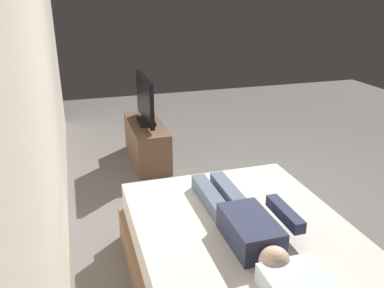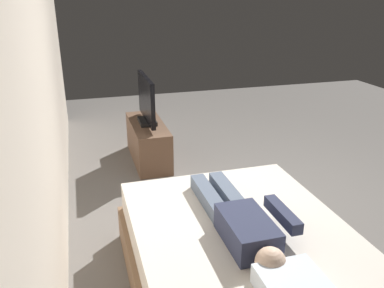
{
  "view_description": "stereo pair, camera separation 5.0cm",
  "coord_description": "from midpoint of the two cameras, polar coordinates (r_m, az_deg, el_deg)",
  "views": [
    {
      "loc": [
        -3.05,
        1.55,
        2.07
      ],
      "look_at": [
        0.33,
        0.52,
        0.69
      ],
      "focal_mm": 37.28,
      "sensor_mm": 36.0,
      "label": 1
    },
    {
      "loc": [
        -3.06,
        1.5,
        2.07
      ],
      "look_at": [
        0.33,
        0.52,
        0.69
      ],
      "focal_mm": 37.28,
      "sensor_mm": 36.0,
      "label": 2
    }
  ],
  "objects": [
    {
      "name": "person",
      "position": [
        2.73,
        6.88,
        -10.82
      ],
      "size": [
        1.26,
        0.46,
        0.18
      ],
      "color": "#2D334C",
      "rests_on": "bed"
    },
    {
      "name": "tv_stand",
      "position": [
        5.09,
        -6.78,
        0.28
      ],
      "size": [
        1.1,
        0.4,
        0.5
      ],
      "primitive_type": "cube",
      "color": "brown",
      "rests_on": "ground"
    },
    {
      "name": "bed",
      "position": [
        2.93,
        7.32,
        -16.94
      ],
      "size": [
        2.01,
        1.53,
        0.54
      ],
      "color": "brown",
      "rests_on": "ground"
    },
    {
      "name": "back_wall",
      "position": [
        3.53,
        -20.99,
        9.02
      ],
      "size": [
        6.4,
        0.1,
        2.8
      ],
      "primitive_type": "cube",
      "color": "beige",
      "rests_on": "ground"
    },
    {
      "name": "remote",
      "position": [
        3.05,
        12.76,
        -9.14
      ],
      "size": [
        0.15,
        0.04,
        0.02
      ],
      "primitive_type": "cube",
      "color": "black",
      "rests_on": "bed"
    },
    {
      "name": "ground_plane",
      "position": [
        3.99,
        8.28,
        -10.13
      ],
      "size": [
        10.0,
        10.0,
        0.0
      ],
      "primitive_type": "plane",
      "color": "slate"
    },
    {
      "name": "tv",
      "position": [
        4.93,
        -7.04,
        6.09
      ],
      "size": [
        0.88,
        0.2,
        0.59
      ],
      "color": "black",
      "rests_on": "tv_stand"
    }
  ]
}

